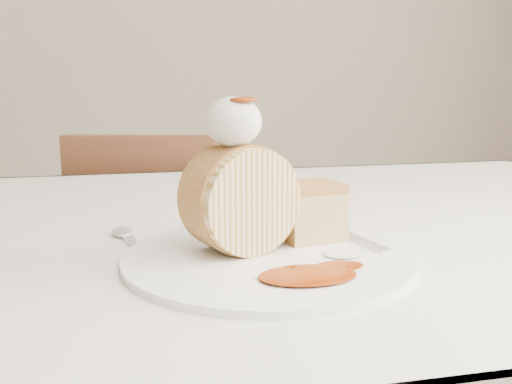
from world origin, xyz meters
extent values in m
cube|color=silver|center=(0.00, 3.00, 1.40)|extent=(5.00, 0.10, 2.80)
cube|color=silver|center=(0.00, 0.20, 0.73)|extent=(1.40, 0.90, 0.04)
cube|color=silver|center=(0.00, 0.65, 0.61)|extent=(1.40, 0.01, 0.28)
cylinder|color=brown|center=(0.62, 0.57, 0.35)|extent=(0.06, 0.06, 0.71)
cube|color=brown|center=(-0.10, 0.88, 0.40)|extent=(0.47, 0.47, 0.04)
cube|color=brown|center=(-0.14, 0.71, 0.62)|extent=(0.39, 0.13, 0.41)
cylinder|color=brown|center=(0.10, 1.00, 0.19)|extent=(0.03, 0.03, 0.38)
cylinder|color=brown|center=(-0.22, 1.08, 0.19)|extent=(0.03, 0.03, 0.38)
cylinder|color=white|center=(-0.05, 0.02, 0.75)|extent=(0.35, 0.35, 0.01)
cylinder|color=beige|center=(-0.07, 0.04, 0.81)|extent=(0.13, 0.10, 0.11)
cube|color=#C08C48|center=(0.02, 0.07, 0.79)|extent=(0.08, 0.07, 0.06)
ellipsoid|color=white|center=(-0.08, 0.04, 0.90)|extent=(0.06, 0.06, 0.05)
ellipsoid|color=maroon|center=(-0.07, 0.02, 0.93)|extent=(0.03, 0.02, 0.01)
cube|color=silver|center=(0.07, 0.06, 0.76)|extent=(0.06, 0.18, 0.00)
cube|color=silver|center=(-0.17, 0.08, 0.75)|extent=(0.06, 0.16, 0.00)
camera|label=1|loc=(-0.18, -0.55, 0.94)|focal=40.00mm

